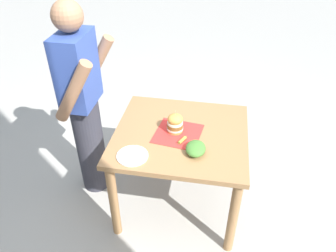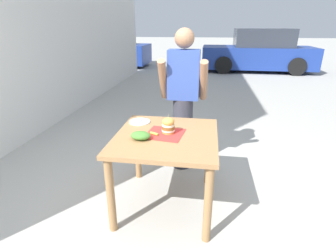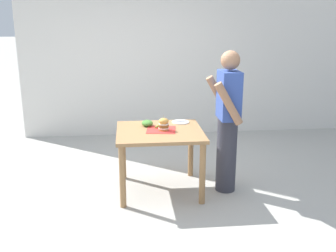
% 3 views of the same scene
% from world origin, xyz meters
% --- Properties ---
extents(ground_plane, '(80.00, 80.00, 0.00)m').
position_xyz_m(ground_plane, '(0.00, 0.00, 0.00)').
color(ground_plane, '#ADAAA3').
extents(patio_table, '(0.94, 1.01, 0.76)m').
position_xyz_m(patio_table, '(0.00, 0.00, 0.64)').
color(patio_table, '#9E7247').
rests_on(patio_table, ground).
extents(serving_paper, '(0.38, 0.38, 0.00)m').
position_xyz_m(serving_paper, '(-0.02, 0.02, 0.76)').
color(serving_paper, red).
rests_on(serving_paper, patio_table).
extents(sandwich, '(0.13, 0.13, 0.18)m').
position_xyz_m(sandwich, '(0.01, 0.05, 0.84)').
color(sandwich, gold).
rests_on(sandwich, serving_paper).
extents(pickle_spear, '(0.09, 0.06, 0.02)m').
position_xyz_m(pickle_spear, '(-0.11, -0.02, 0.78)').
color(pickle_spear, '#8EA83D').
rests_on(pickle_spear, serving_paper).
extents(side_plate_with_forks, '(0.22, 0.22, 0.02)m').
position_xyz_m(side_plate_with_forks, '(-0.33, 0.29, 0.77)').
color(side_plate_with_forks, white).
rests_on(side_plate_with_forks, patio_table).
extents(side_salad, '(0.18, 0.14, 0.07)m').
position_xyz_m(side_salad, '(-0.21, -0.13, 0.80)').
color(side_salad, '#477F33').
rests_on(side_salad, patio_table).
extents(diner_across_table, '(0.55, 0.35, 1.69)m').
position_xyz_m(diner_across_table, '(0.08, 0.79, 0.88)').
color(diner_across_table, '#33333D').
rests_on(diner_across_table, ground).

